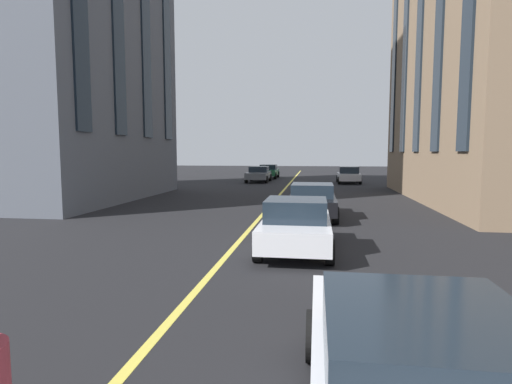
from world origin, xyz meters
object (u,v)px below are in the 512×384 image
Objects in this scene: car_white_parked_b at (296,225)px; car_black_far at (312,200)px; car_white_trailing at (349,175)px; car_grey_oncoming at (259,174)px; car_green_near at (268,171)px; car_white_mid at (419,378)px.

car_white_parked_b is 5.68m from car_black_far.
car_black_far is 19.17m from car_white_trailing.
car_black_far is at bearing -165.93° from car_grey_oncoming.
car_white_trailing reaches higher than car_green_near.
car_green_near and car_grey_oncoming have the same top height.
car_grey_oncoming is at bearing 177.51° from car_green_near.
car_white_mid is 1.00× the size of car_green_near.
car_white_mid is (-12.89, -1.03, 0.00)m from car_black_far.
car_white_mid and car_green_near have the same top height.
car_white_parked_b is 24.83m from car_white_trailing.
car_white_mid is at bearing 176.74° from car_white_trailing.
car_white_trailing is 0.89× the size of car_grey_oncoming.
car_black_far is 1.00× the size of car_white_mid.
car_green_near is (37.63, 5.67, 0.00)m from car_white_mid.
car_white_parked_b is 7.35m from car_white_mid.
car_black_far and car_grey_oncoming have the same top height.
car_white_trailing is at bearing -8.52° from car_black_far.
car_green_near is (5.78, 7.48, 0.00)m from car_white_trailing.
car_green_near is at bearing 8.02° from car_white_parked_b.
car_white_trailing is at bearing -3.26° from car_white_mid.
car_black_far is at bearing 4.56° from car_white_mid.
car_white_parked_b reaches higher than car_green_near.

